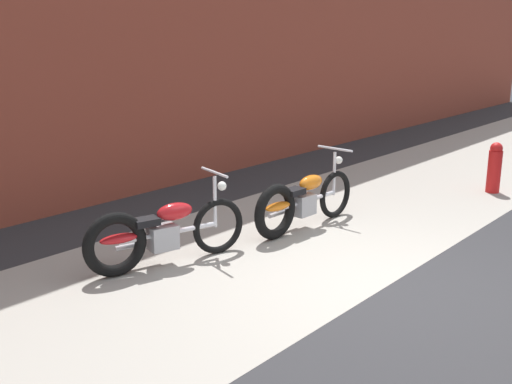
% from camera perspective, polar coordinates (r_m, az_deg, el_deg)
% --- Properties ---
extents(ground_plane, '(80.00, 80.00, 0.00)m').
position_cam_1_polar(ground_plane, '(6.74, 11.91, -8.54)').
color(ground_plane, '#2D2D30').
extents(sidewalk_slab, '(36.00, 3.50, 0.01)m').
position_cam_1_polar(sidewalk_slab, '(7.66, 0.37, -5.29)').
color(sidewalk_slab, '#9E998E').
rests_on(sidewalk_slab, ground).
extents(motorcycle_red, '(1.96, 0.78, 1.03)m').
position_cam_1_polar(motorcycle_red, '(7.08, -9.15, -3.81)').
color(motorcycle_red, black).
rests_on(motorcycle_red, ground).
extents(motorcycle_orange, '(2.01, 0.58, 1.03)m').
position_cam_1_polar(motorcycle_orange, '(8.29, 4.02, -0.89)').
color(motorcycle_orange, black).
rests_on(motorcycle_orange, ground).
extents(fire_hydrant, '(0.22, 0.22, 0.84)m').
position_cam_1_polar(fire_hydrant, '(10.92, 21.09, 2.14)').
color(fire_hydrant, red).
rests_on(fire_hydrant, ground).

